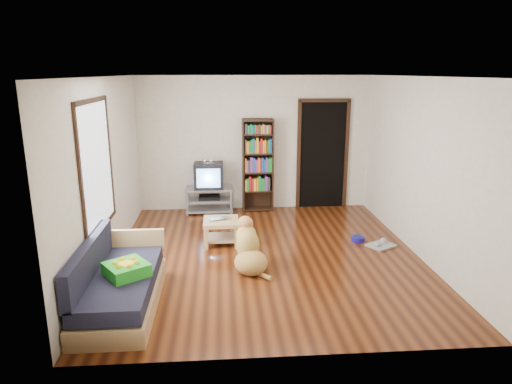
{
  "coord_description": "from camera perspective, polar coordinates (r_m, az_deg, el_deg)",
  "views": [
    {
      "loc": [
        -0.64,
        -6.32,
        2.67
      ],
      "look_at": [
        -0.14,
        0.33,
        0.9
      ],
      "focal_mm": 32.0,
      "sensor_mm": 36.0,
      "label": 1
    }
  ],
  "objects": [
    {
      "name": "wall_left",
      "position": [
        6.66,
        -18.23,
        2.25
      ],
      "size": [
        0.0,
        5.0,
        5.0
      ],
      "primitive_type": "plane",
      "rotation": [
        1.57,
        0.0,
        1.57
      ],
      "color": "silver",
      "rests_on": "ground"
    },
    {
      "name": "green_cushion",
      "position": [
        5.45,
        -15.89,
        -9.27
      ],
      "size": [
        0.6,
        0.6,
        0.14
      ],
      "primitive_type": "cube",
      "rotation": [
        0.0,
        0.0,
        0.62
      ],
      "color": "green",
      "rests_on": "sofa"
    },
    {
      "name": "dog",
      "position": [
        6.36,
        -0.9,
        -7.32
      ],
      "size": [
        0.54,
        0.84,
        0.73
      ],
      "color": "tan",
      "rests_on": "ground"
    },
    {
      "name": "wall_right",
      "position": [
        7.08,
        19.88,
        2.82
      ],
      "size": [
        0.0,
        5.0,
        5.0
      ],
      "primitive_type": "plane",
      "rotation": [
        1.57,
        0.0,
        -1.57
      ],
      "color": "silver",
      "rests_on": "ground"
    },
    {
      "name": "tv_stand",
      "position": [
        8.9,
        -5.85,
        -0.87
      ],
      "size": [
        0.9,
        0.45,
        0.5
      ],
      "color": "#99999E",
      "rests_on": "ground"
    },
    {
      "name": "coffee_table",
      "position": [
        7.27,
        -4.39,
        -4.38
      ],
      "size": [
        0.55,
        0.55,
        0.4
      ],
      "color": "tan",
      "rests_on": "ground"
    },
    {
      "name": "dog_bowl",
      "position": [
        7.61,
        12.62,
        -5.73
      ],
      "size": [
        0.22,
        0.22,
        0.08
      ],
      "primitive_type": "cylinder",
      "color": "navy",
      "rests_on": "ground"
    },
    {
      "name": "wall_front",
      "position": [
        4.11,
        4.93,
        -4.66
      ],
      "size": [
        4.5,
        0.0,
        4.5
      ],
      "primitive_type": "plane",
      "rotation": [
        -1.57,
        0.0,
        0.0
      ],
      "color": "silver",
      "rests_on": "ground"
    },
    {
      "name": "laptop",
      "position": [
        7.2,
        -4.41,
        -3.46
      ],
      "size": [
        0.4,
        0.33,
        0.03
      ],
      "primitive_type": "imported",
      "rotation": [
        0.0,
        0.0,
        0.38
      ],
      "color": "#BCBDC1",
      "rests_on": "coffee_table"
    },
    {
      "name": "wall_back",
      "position": [
        8.95,
        -0.18,
        6.05
      ],
      "size": [
        4.5,
        0.0,
        4.5
      ],
      "primitive_type": "plane",
      "rotation": [
        1.57,
        0.0,
        0.0
      ],
      "color": "silver",
      "rests_on": "ground"
    },
    {
      "name": "grey_rag",
      "position": [
        7.49,
        15.37,
        -6.46
      ],
      "size": [
        0.5,
        0.47,
        0.03
      ],
      "primitive_type": "cube",
      "rotation": [
        0.0,
        0.0,
        0.51
      ],
      "color": "#989898",
      "rests_on": "ground"
    },
    {
      "name": "ceiling",
      "position": [
        6.35,
        1.5,
        14.23
      ],
      "size": [
        5.0,
        5.0,
        0.0
      ],
      "primitive_type": "plane",
      "rotation": [
        3.14,
        0.0,
        0.0
      ],
      "color": "white",
      "rests_on": "ground"
    },
    {
      "name": "window",
      "position": [
        6.14,
        -19.3,
        3.05
      ],
      "size": [
        0.03,
        1.46,
        1.7
      ],
      "color": "white",
      "rests_on": "wall_left"
    },
    {
      "name": "bookshelf",
      "position": [
        8.85,
        0.22,
        3.98
      ],
      "size": [
        0.6,
        0.3,
        1.8
      ],
      "color": "black",
      "rests_on": "ground"
    },
    {
      "name": "sofa",
      "position": [
        5.63,
        -16.87,
        -11.15
      ],
      "size": [
        0.8,
        1.8,
        0.8
      ],
      "color": "tan",
      "rests_on": "ground"
    },
    {
      "name": "ground",
      "position": [
        6.89,
        1.36,
        -7.94
      ],
      "size": [
        5.0,
        5.0,
        0.0
      ],
      "primitive_type": "plane",
      "color": "#5D2A10",
      "rests_on": "ground"
    },
    {
      "name": "crt_tv",
      "position": [
        8.81,
        -5.92,
        2.14
      ],
      "size": [
        0.55,
        0.52,
        0.58
      ],
      "color": "black",
      "rests_on": "tv_stand"
    },
    {
      "name": "doorway",
      "position": [
        9.15,
        8.32,
        4.95
      ],
      "size": [
        1.03,
        0.05,
        2.19
      ],
      "color": "black",
      "rests_on": "wall_back"
    }
  ]
}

